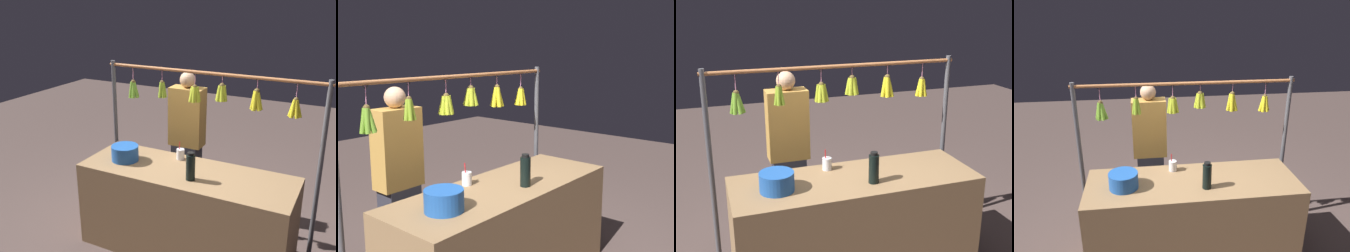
# 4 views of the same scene
# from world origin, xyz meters

# --- Properties ---
(market_counter) EXTENTS (1.96, 0.69, 0.84)m
(market_counter) POSITION_xyz_m (0.00, 0.00, 0.42)
(market_counter) COLOR olive
(market_counter) RESTS_ON ground
(display_rack) EXTENTS (2.21, 0.13, 1.69)m
(display_rack) POSITION_xyz_m (-0.00, -0.47, 1.24)
(display_rack) COLOR #4C4C51
(display_rack) RESTS_ON ground
(water_bottle) EXTENTS (0.08, 0.08, 0.25)m
(water_bottle) POSITION_xyz_m (-0.10, 0.14, 0.96)
(water_bottle) COLOR black
(water_bottle) RESTS_ON market_counter
(blue_bucket) EXTENTS (0.26, 0.26, 0.15)m
(blue_bucket) POSITION_xyz_m (0.63, 0.04, 0.91)
(blue_bucket) COLOR #2054A7
(blue_bucket) RESTS_ON market_counter
(drink_cup) EXTENTS (0.08, 0.08, 0.18)m
(drink_cup) POSITION_xyz_m (0.17, -0.22, 0.89)
(drink_cup) COLOR silver
(drink_cup) RESTS_ON market_counter
(vendor_person) EXTENTS (0.37, 0.20, 1.57)m
(vendor_person) POSITION_xyz_m (0.37, -0.81, 0.78)
(vendor_person) COLOR #2D2D38
(vendor_person) RESTS_ON ground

